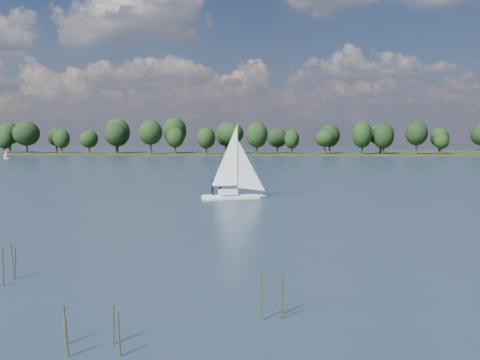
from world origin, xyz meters
name	(u,v)px	position (x,y,z in m)	size (l,w,h in m)	color
ground	(296,169)	(0.00, 100.00, 0.00)	(700.00, 700.00, 0.00)	#233342
far_shore	(292,154)	(0.00, 212.00, 0.00)	(660.00, 40.00, 1.50)	black
sailboat	(231,177)	(-9.14, 33.20, 2.77)	(7.77, 4.77, 9.92)	white
dinghy_pink	(6,156)	(-104.99, 155.30, 0.90)	(2.42, 1.00, 3.83)	silver
treeline	(278,137)	(-6.05, 208.22, 8.18)	(562.80, 73.83, 18.63)	black
reeds	(316,292)	(-0.97, -9.70, 0.87)	(56.62, 11.19, 2.15)	#283316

